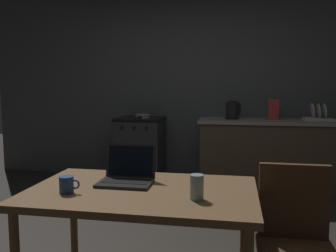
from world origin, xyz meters
name	(u,v)px	position (x,y,z in m)	size (l,w,h in m)	color
ground_plane	(152,251)	(0.00, 0.00, 0.00)	(12.00, 12.00, 0.00)	#2D2823
back_wall	(211,86)	(0.30, 2.37, 1.30)	(6.40, 0.10, 2.61)	#444B4A
kitchen_counter	(285,154)	(1.26, 2.02, 0.44)	(2.16, 0.64, 0.88)	#4C3D2D
stove_oven	(140,150)	(-0.62, 2.02, 0.44)	(0.60, 0.62, 0.88)	#2D2D30
dining_table	(142,201)	(0.11, -0.72, 0.65)	(1.30, 0.82, 0.73)	brown
chair	(295,237)	(0.96, -0.74, 0.51)	(0.40, 0.40, 0.89)	#4C331E
laptop	(127,175)	(-0.01, -0.61, 0.77)	(0.32, 0.26, 0.23)	#232326
electric_kettle	(232,110)	(0.59, 2.02, 0.99)	(0.19, 0.17, 0.24)	black
frying_pan	(143,116)	(-0.58, 1.99, 0.91)	(0.22, 0.39, 0.05)	gray
coffee_mug	(67,185)	(-0.28, -0.87, 0.77)	(0.12, 0.08, 0.09)	#264C8C
drinking_glass	(197,187)	(0.44, -0.85, 0.79)	(0.07, 0.07, 0.13)	#99B7C6
cereal_box	(273,109)	(1.10, 2.04, 1.01)	(0.13, 0.05, 0.26)	#B2382D
dish_rack	(318,117)	(1.64, 2.02, 0.93)	(0.34, 0.26, 0.21)	silver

